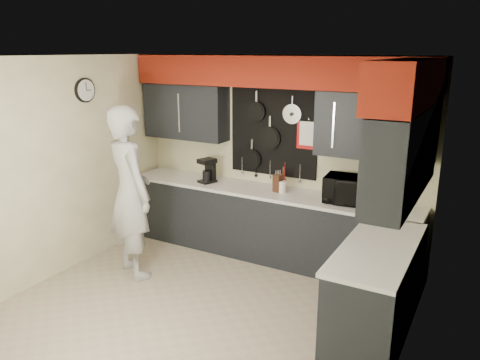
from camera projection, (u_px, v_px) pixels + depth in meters
The scene contains 10 objects.
ground at pixel (206, 305), 5.04m from camera, with size 4.00×4.00×0.00m, color tan.
back_wall_assembly at pixel (274, 104), 5.84m from camera, with size 4.00×0.36×2.60m.
right_wall_assembly at pixel (406, 140), 3.87m from camera, with size 0.36×3.50×2.60m.
left_wall_assembly at pixel (66, 164), 5.63m from camera, with size 0.05×3.50×2.60m.
base_cabinets at pixel (291, 239), 5.64m from camera, with size 3.95×2.20×0.92m.
microwave at pixel (350, 190), 5.47m from camera, with size 0.57×0.39×0.32m, color black.
knife_block at pixel (278, 183), 5.91m from camera, with size 0.10×0.10×0.23m, color #371C11.
utensil_crock at pixel (282, 187), 5.89m from camera, with size 0.12×0.12×0.15m, color white.
coffee_maker at pixel (208, 170), 6.33m from camera, with size 0.24×0.27×0.33m.
person at pixel (130, 193), 5.51m from camera, with size 0.75×0.49×2.06m, color #BCBCB9.
Camera 1 is at (2.50, -3.74, 2.67)m, focal length 35.00 mm.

